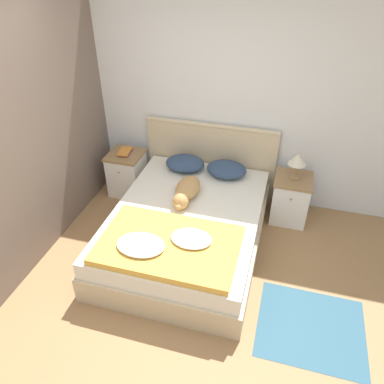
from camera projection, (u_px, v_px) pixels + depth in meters
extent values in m
plane|color=#997047|center=(150.00, 316.00, 3.37)|extent=(16.00, 16.00, 0.00)
cube|color=silver|center=(210.00, 97.00, 4.32)|extent=(9.00, 0.06, 2.55)
cube|color=#706056|center=(50.00, 121.00, 3.78)|extent=(0.06, 3.10, 2.55)
cube|color=#C6B28E|center=(187.00, 234.00, 4.07)|extent=(1.54, 2.07, 0.28)
cube|color=silver|center=(187.00, 218.00, 3.94)|extent=(1.48, 2.01, 0.18)
cube|color=#C6B28E|center=(210.00, 160.00, 4.71)|extent=(1.62, 0.04, 0.95)
cylinder|color=#C6B28E|center=(211.00, 126.00, 4.44)|extent=(1.62, 0.06, 0.06)
cube|color=white|center=(127.00, 174.00, 4.84)|extent=(0.40, 0.41, 0.53)
cube|color=#937047|center=(125.00, 155.00, 4.68)|extent=(0.43, 0.44, 0.03)
sphere|color=#937047|center=(119.00, 172.00, 4.59)|extent=(0.02, 0.02, 0.02)
cube|color=white|center=(290.00, 199.00, 4.38)|extent=(0.40, 0.41, 0.53)
cube|color=#937047|center=(294.00, 179.00, 4.22)|extent=(0.43, 0.44, 0.03)
sphere|color=#937047|center=(291.00, 199.00, 4.13)|extent=(0.02, 0.02, 0.02)
ellipsoid|color=navy|center=(185.00, 163.00, 4.52)|extent=(0.47, 0.38, 0.16)
ellipsoid|color=navy|center=(226.00, 169.00, 4.41)|extent=(0.47, 0.38, 0.16)
cube|color=gold|center=(169.00, 245.00, 3.41)|extent=(1.27, 0.83, 0.07)
ellipsoid|color=silver|center=(141.00, 245.00, 3.33)|extent=(0.44, 0.33, 0.06)
ellipsoid|color=silver|center=(191.00, 238.00, 3.40)|extent=(0.38, 0.29, 0.05)
ellipsoid|color=tan|center=(188.00, 188.00, 4.09)|extent=(0.25, 0.44, 0.17)
sphere|color=tan|center=(181.00, 201.00, 3.88)|extent=(0.17, 0.17, 0.17)
ellipsoid|color=tan|center=(179.00, 207.00, 3.83)|extent=(0.08, 0.10, 0.07)
cone|color=tan|center=(177.00, 195.00, 3.86)|extent=(0.06, 0.06, 0.06)
cone|color=tan|center=(186.00, 196.00, 3.84)|extent=(0.06, 0.06, 0.06)
ellipsoid|color=tan|center=(196.00, 183.00, 4.25)|extent=(0.14, 0.20, 0.06)
cube|color=#703D7F|center=(125.00, 152.00, 4.68)|extent=(0.15, 0.18, 0.02)
cube|color=orange|center=(125.00, 151.00, 4.66)|extent=(0.15, 0.23, 0.02)
cylinder|color=#9E7A4C|center=(294.00, 177.00, 4.21)|extent=(0.11, 0.11, 0.02)
cylinder|color=#9E7A4C|center=(296.00, 170.00, 4.16)|extent=(0.02, 0.02, 0.17)
cone|color=beige|center=(298.00, 159.00, 4.07)|extent=(0.21, 0.21, 0.12)
cube|color=#335B70|center=(311.00, 327.00, 3.27)|extent=(0.91, 0.82, 0.00)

